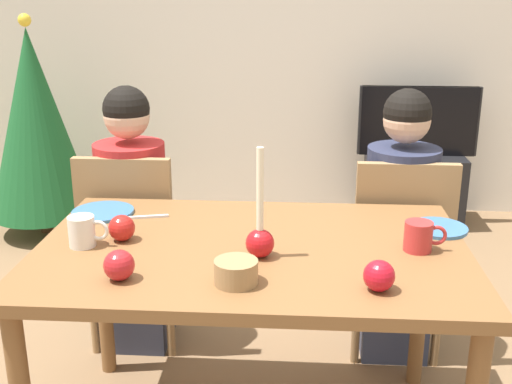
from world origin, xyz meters
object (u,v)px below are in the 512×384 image
(chair_right, at_px, (399,246))
(christmas_tree, at_px, (36,123))
(chair_left, at_px, (132,239))
(person_right_child, at_px, (399,230))
(tv, at_px, (418,121))
(apple_by_right_mug, at_px, (379,276))
(plate_left, at_px, (103,212))
(mug_right, at_px, (419,236))
(bowl_walnuts, at_px, (236,272))
(person_left_child, at_px, (134,224))
(dining_table, at_px, (252,269))
(mug_left, at_px, (83,231))
(apple_by_left_plate, at_px, (119,265))
(apple_near_candle, at_px, (122,228))
(plate_right, at_px, (438,228))
(candle_centerpiece, at_px, (260,235))
(tv_stand, at_px, (413,188))

(chair_right, height_order, christmas_tree, christmas_tree)
(chair_left, relative_size, person_right_child, 0.77)
(tv, distance_m, apple_by_right_mug, 2.65)
(tv, distance_m, plate_left, 2.53)
(mug_right, height_order, bowl_walnuts, mug_right)
(person_left_child, bearing_deg, dining_table, -48.50)
(person_right_child, relative_size, christmas_tree, 0.83)
(dining_table, xyz_separation_m, person_right_child, (0.58, 0.64, -0.10))
(plate_left, distance_m, mug_left, 0.31)
(apple_by_left_plate, bearing_deg, dining_table, 37.25)
(apple_near_candle, bearing_deg, christmas_tree, 119.51)
(apple_near_candle, bearing_deg, dining_table, -2.48)
(plate_right, xyz_separation_m, apple_by_left_plate, (-0.99, -0.46, 0.04))
(apple_near_candle, xyz_separation_m, apple_by_right_mug, (0.81, -0.31, 0.00))
(chair_left, height_order, mug_right, chair_left)
(plate_right, bearing_deg, mug_right, -117.97)
(apple_by_left_plate, bearing_deg, mug_left, 127.93)
(plate_left, relative_size, apple_by_left_plate, 2.53)
(person_right_child, height_order, apple_by_right_mug, person_right_child)
(chair_right, height_order, person_left_child, person_left_child)
(apple_near_candle, bearing_deg, chair_left, 102.79)
(apple_by_left_plate, bearing_deg, christmas_tree, 117.66)
(person_left_child, distance_m, mug_left, 0.72)
(person_right_child, height_order, candle_centerpiece, person_right_child)
(person_left_child, distance_m, plate_right, 1.30)
(apple_by_left_plate, bearing_deg, person_right_child, 44.27)
(plate_left, height_order, plate_right, same)
(candle_centerpiece, distance_m, plate_left, 0.71)
(plate_right, distance_m, mug_right, 0.22)
(chair_left, xyz_separation_m, tv, (1.50, 1.69, 0.20))
(chair_left, xyz_separation_m, plate_right, (1.20, -0.42, 0.24))
(dining_table, bearing_deg, tv, 67.83)
(dining_table, distance_m, plate_left, 0.64)
(tv_stand, bearing_deg, plate_right, -98.17)
(mug_left, xyz_separation_m, apple_by_right_mug, (0.92, -0.25, -0.01))
(person_right_child, xyz_separation_m, mug_left, (-1.12, -0.68, 0.23))
(tv_stand, distance_m, tv, 0.47)
(tv_stand, xyz_separation_m, apple_by_right_mug, (-0.56, -2.59, 0.55))
(apple_near_candle, bearing_deg, apple_by_right_mug, -21.05)
(dining_table, height_order, apple_by_right_mug, apple_by_right_mug)
(mug_right, bearing_deg, tv_stand, 80.04)
(mug_left, height_order, bowl_walnuts, mug_left)
(dining_table, relative_size, tv, 1.77)
(apple_by_right_mug, bearing_deg, dining_table, 142.02)
(mug_left, bearing_deg, mug_right, 1.89)
(tv, relative_size, christmas_tree, 0.56)
(dining_table, bearing_deg, plate_left, 154.64)
(apple_by_left_plate, relative_size, apple_by_right_mug, 1.02)
(tv, bearing_deg, plate_left, -126.75)
(mug_left, bearing_deg, tv_stand, 57.62)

